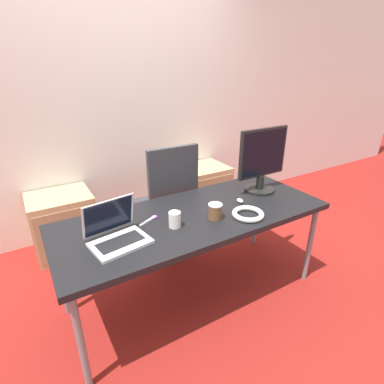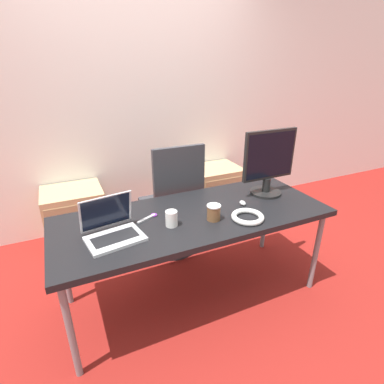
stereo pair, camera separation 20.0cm
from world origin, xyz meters
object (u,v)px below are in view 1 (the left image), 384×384
cabinet_right (203,190)px  mouse (240,201)px  coffee_cup_brown (215,211)px  monitor (262,161)px  coffee_cup_white (175,220)px  cable_coil (248,214)px  laptop_center (116,234)px  office_chair (165,213)px  cabinet_left (63,223)px

cabinet_right → mouse: 1.32m
coffee_cup_brown → monitor: bearing=19.3°
monitor → coffee_cup_white: monitor is taller
mouse → cable_coil: bearing=-114.7°
monitor → laptop_center: bearing=-173.7°
office_chair → mouse: bearing=-66.3°
cabinet_left → monitor: bearing=-37.4°
coffee_cup_white → coffee_cup_brown: size_ratio=0.96×
cabinet_left → cable_coil: 1.76m
office_chair → monitor: bearing=-44.8°
cabinet_right → coffee_cup_brown: size_ratio=5.37×
monitor → cable_coil: size_ratio=2.34×
coffee_cup_white → cable_coil: (0.49, -0.13, -0.03)m
monitor → mouse: size_ratio=8.58×
cabinet_left → cabinet_right: bearing=0.0°
coffee_cup_brown → mouse: bearing=19.2°
cabinet_right → laptop_center: (-1.37, -1.20, 0.47)m
mouse → coffee_cup_white: bearing=-173.9°
cable_coil → cabinet_left: bearing=127.0°
cabinet_right → coffee_cup_white: coffee_cup_white is taller
office_chair → cable_coil: (0.21, -0.87, 0.33)m
cabinet_right → coffee_cup_white: size_ratio=5.57×
coffee_cup_white → cabinet_right: bearing=50.7°
cable_coil → cabinet_right: bearing=69.2°
cabinet_left → coffee_cup_white: size_ratio=5.57×
office_chair → coffee_cup_white: bearing=-111.0°
mouse → office_chair: bearing=113.7°
mouse → coffee_cup_white: size_ratio=0.58×
coffee_cup_white → cable_coil: bearing=-15.0°
office_chair → coffee_cup_brown: office_chair is taller
monitor → cable_coil: 0.53m
cabinet_right → cable_coil: (-0.52, -1.36, 0.44)m
coffee_cup_white → cable_coil: 0.51m
cable_coil → laptop_center: bearing=169.6°
office_chair → laptop_center: bearing=-132.4°
cabinet_left → coffee_cup_brown: bearing=-57.3°
cabinet_left → cabinet_right: same height
cable_coil → mouse: bearing=65.3°
mouse → coffee_cup_brown: coffee_cup_brown is taller
mouse → cable_coil: 0.21m
monitor → cable_coil: bearing=-141.8°
cabinet_left → cable_coil: bearing=-53.0°
office_chair → cable_coil: size_ratio=4.88×
coffee_cup_white → cabinet_left: bearing=113.6°
cabinet_right → coffee_cup_white: 1.66m
laptop_center → cable_coil: (0.86, -0.16, -0.03)m
mouse → coffee_cup_brown: bearing=-160.8°
monitor → mouse: (-0.28, -0.10, -0.24)m
cabinet_left → cabinet_right: size_ratio=1.00×
office_chair → coffee_cup_brown: bearing=-90.1°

